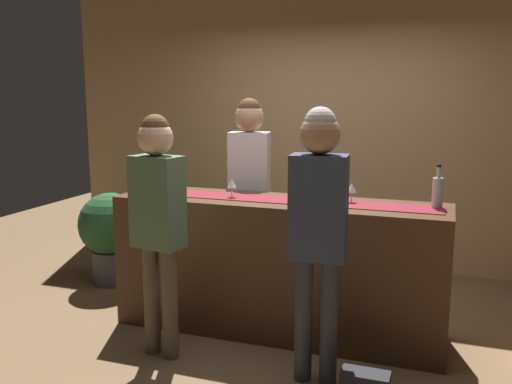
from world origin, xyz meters
TOP-DOWN VIEW (x-y plane):
  - ground_plane at (0.00, 0.00)m, footprint 10.00×10.00m
  - back_wall at (0.00, 1.90)m, footprint 6.00×0.12m
  - bar_counter at (0.00, 0.00)m, footprint 2.47×0.60m
  - counter_runner_cloth at (0.00, 0.00)m, footprint 2.35×0.28m
  - wine_bottle_clear at (1.11, 0.09)m, footprint 0.07×0.07m
  - wine_bottle_green at (0.27, -0.03)m, footprint 0.07×0.07m
  - wine_bottle_amber at (-0.82, -0.02)m, footprint 0.07×0.07m
  - wine_glass_near_customer at (-0.36, -0.03)m, footprint 0.07×0.07m
  - wine_glass_mid_counter at (0.53, 0.07)m, footprint 0.07×0.07m
  - bartender at (-0.44, 0.58)m, footprint 0.37×0.25m
  - customer_sipping at (0.45, -0.65)m, footprint 0.35×0.24m
  - customer_browsing at (-0.64, -0.65)m, footprint 0.37×0.26m
  - potted_plant_tall at (-1.83, 0.52)m, footprint 0.60×0.60m

SIDE VIEW (x-z plane):
  - ground_plane at x=0.00m, z-range 0.00..0.00m
  - potted_plant_tall at x=-1.83m, z-range 0.07..0.95m
  - bar_counter at x=0.00m, z-range 0.00..1.02m
  - counter_runner_cloth at x=0.00m, z-range 1.02..1.03m
  - customer_browsing at x=-0.64m, z-range 0.19..1.87m
  - customer_sipping at x=0.45m, z-range 0.21..1.94m
  - bartender at x=-0.44m, z-range 0.22..1.98m
  - wine_glass_near_customer at x=-0.36m, z-range 1.06..1.20m
  - wine_glass_mid_counter at x=0.53m, z-range 1.06..1.20m
  - wine_bottle_clear at x=1.11m, z-range 0.99..1.29m
  - wine_bottle_green at x=0.27m, z-range 0.99..1.29m
  - wine_bottle_amber at x=-0.82m, z-range 0.99..1.29m
  - back_wall at x=0.00m, z-range 0.00..2.90m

